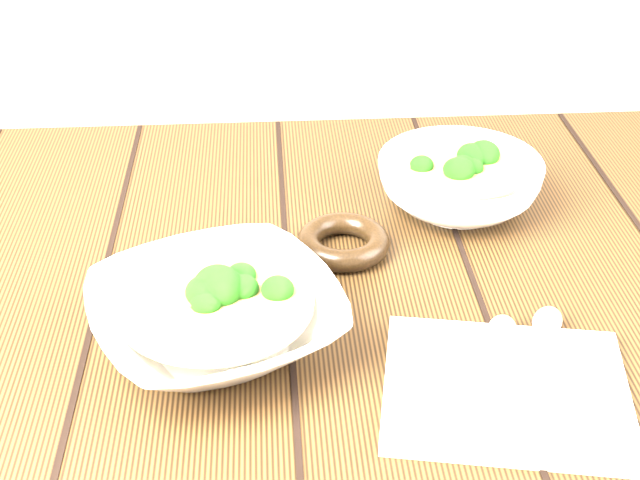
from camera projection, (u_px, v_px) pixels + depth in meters
table at (307, 360)px, 1.03m from camera, size 1.20×0.80×0.75m
soup_bowl_front at (217, 316)px, 0.86m from camera, size 0.31×0.31×0.07m
soup_bowl_back at (459, 182)px, 1.08m from camera, size 0.22×0.22×0.07m
trivet at (343, 242)px, 1.00m from camera, size 0.14×0.14×0.03m
napkin at (505, 390)px, 0.81m from camera, size 0.25×0.22×0.01m
spoon_left at (498, 353)px, 0.84m from camera, size 0.08×0.18×0.01m
spoon_right at (541, 342)px, 0.85m from camera, size 0.09×0.17×0.01m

